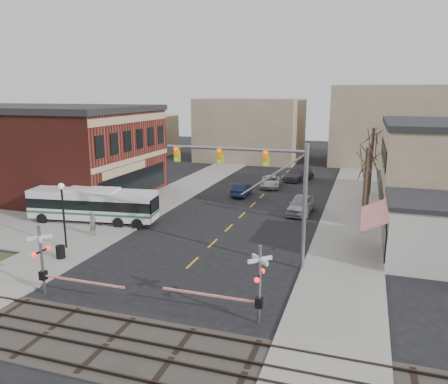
% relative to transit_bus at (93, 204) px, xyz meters
% --- Properties ---
extents(ground, '(160.00, 160.00, 0.00)m').
position_rel_transit_bus_xyz_m(ground, '(11.54, -7.86, -1.63)').
color(ground, black).
rests_on(ground, ground).
extents(sidewalk_west, '(5.00, 60.00, 0.12)m').
position_rel_transit_bus_xyz_m(sidewalk_west, '(2.04, 12.14, -1.57)').
color(sidewalk_west, gray).
rests_on(sidewalk_west, ground).
extents(sidewalk_east, '(5.00, 60.00, 0.12)m').
position_rel_transit_bus_xyz_m(sidewalk_east, '(21.04, 12.14, -1.57)').
color(sidewalk_east, gray).
rests_on(sidewalk_east, ground).
extents(ballast_strip, '(160.00, 5.00, 0.06)m').
position_rel_transit_bus_xyz_m(ballast_strip, '(11.54, -15.86, -1.60)').
color(ballast_strip, '#332D28').
rests_on(ballast_strip, ground).
extents(rail_tracks, '(160.00, 3.91, 0.14)m').
position_rel_transit_bus_xyz_m(rail_tracks, '(11.54, -15.86, -1.51)').
color(rail_tracks, '#2D231E').
rests_on(rail_tracks, ground).
extents(brick_building, '(30.40, 15.40, 9.60)m').
position_rel_transit_bus_xyz_m(brick_building, '(-15.44, 8.14, 3.18)').
color(brick_building, maroon).
rests_on(brick_building, ground).
extents(tree_east_a, '(0.28, 0.28, 6.75)m').
position_rel_transit_bus_xyz_m(tree_east_a, '(22.04, 4.14, 1.87)').
color(tree_east_a, '#382B21').
rests_on(tree_east_a, sidewalk_east).
extents(tree_east_b, '(0.28, 0.28, 6.30)m').
position_rel_transit_bus_xyz_m(tree_east_b, '(22.34, 10.14, 1.64)').
color(tree_east_b, '#382B21').
rests_on(tree_east_b, sidewalk_east).
extents(tree_east_c, '(0.28, 0.28, 7.20)m').
position_rel_transit_bus_xyz_m(tree_east_c, '(22.54, 18.14, 2.09)').
color(tree_east_c, '#382B21').
rests_on(tree_east_c, sidewalk_east).
extents(transit_bus, '(11.29, 3.91, 2.85)m').
position_rel_transit_bus_xyz_m(transit_bus, '(0.00, 0.00, 0.00)').
color(transit_bus, silver).
rests_on(transit_bus, ground).
extents(traffic_signal_mast, '(9.32, 0.30, 8.00)m').
position_rel_transit_bus_xyz_m(traffic_signal_mast, '(15.95, -4.62, 4.08)').
color(traffic_signal_mast, gray).
rests_on(traffic_signal_mast, ground).
extents(rr_crossing_west, '(5.60, 1.36, 4.00)m').
position_rel_transit_bus_xyz_m(rr_crossing_west, '(5.84, -12.61, 0.34)').
color(rr_crossing_west, gray).
rests_on(rr_crossing_west, ground).
extents(rr_crossing_east, '(5.60, 1.36, 4.00)m').
position_rel_transit_bus_xyz_m(rr_crossing_east, '(17.11, -12.02, 0.34)').
color(rr_crossing_east, gray).
rests_on(rr_crossing_east, ground).
extents(street_lamp, '(0.44, 0.44, 4.72)m').
position_rel_transit_bus_xyz_m(street_lamp, '(1.96, -6.25, 1.83)').
color(street_lamp, black).
rests_on(street_lamp, sidewalk_west).
extents(trash_bin, '(0.60, 0.60, 0.86)m').
position_rel_transit_bus_xyz_m(trash_bin, '(2.94, -8.08, -1.08)').
color(trash_bin, black).
rests_on(trash_bin, sidewalk_west).
extents(car_a, '(2.25, 5.09, 1.70)m').
position_rel_transit_bus_xyz_m(car_a, '(16.54, 8.52, -0.77)').
color(car_a, '#99999D').
rests_on(car_a, ground).
extents(car_b, '(1.50, 4.14, 1.36)m').
position_rel_transit_bus_xyz_m(car_b, '(9.36, 13.72, -0.95)').
color(car_b, '#1A2241').
rests_on(car_b, ground).
extents(car_c, '(2.85, 5.02, 1.32)m').
position_rel_transit_bus_xyz_m(car_c, '(11.42, 18.92, -0.97)').
color(car_c, silver).
rests_on(car_c, ground).
extents(car_d, '(3.97, 5.69, 1.53)m').
position_rel_transit_bus_xyz_m(car_d, '(13.98, 24.12, -0.86)').
color(car_d, '#47454B').
rests_on(car_d, ground).
extents(pedestrian_near, '(0.58, 0.75, 1.83)m').
position_rel_transit_bus_xyz_m(pedestrian_near, '(2.15, -3.21, -0.59)').
color(pedestrian_near, '#60564D').
rests_on(pedestrian_near, sidewalk_west).
extents(pedestrian_far, '(0.88, 0.99, 1.69)m').
position_rel_transit_bus_xyz_m(pedestrian_far, '(1.40, -0.64, -0.66)').
color(pedestrian_far, '#303854').
rests_on(pedestrian_far, sidewalk_west).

